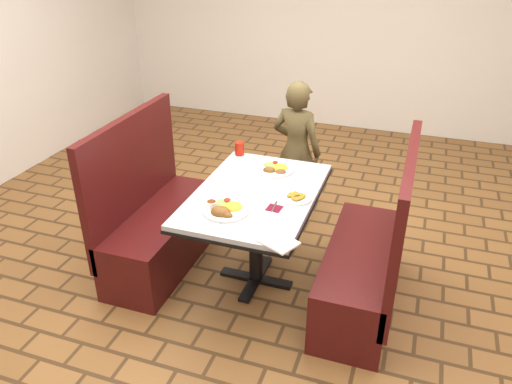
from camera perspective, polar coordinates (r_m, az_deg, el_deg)
room at (r=3.03m, az=-0.00°, el=19.79°), size 7.00×7.04×2.82m
dining_table at (r=3.44m, az=-0.00°, el=-1.41°), size 0.81×1.21×0.75m
booth_bench_left at (r=3.91m, az=-11.16°, el=-3.66°), size 0.47×1.20×1.17m
booth_bench_right at (r=3.48m, az=12.64°, el=-8.15°), size 0.47×1.20×1.17m
diner_person at (r=4.39m, az=4.64°, el=4.73°), size 0.50×0.38×1.24m
near_dinner_plate at (r=3.15m, az=-3.58°, el=-1.75°), size 0.30×0.30×0.09m
far_dinner_plate at (r=3.69m, az=2.22°, el=2.81°), size 0.27×0.27×0.07m
plantain_plate at (r=3.31m, az=4.67°, el=-0.61°), size 0.20×0.20×0.03m
maroon_napkin at (r=3.20m, az=2.11°, el=-1.86°), size 0.10×0.10×0.00m
spoon_utensil at (r=3.22m, az=2.13°, el=-1.62°), size 0.02×0.13×0.00m
red_tumbler at (r=3.95m, az=-1.90°, el=5.00°), size 0.07×0.07×0.11m
paper_napkin at (r=2.86m, az=2.54°, el=-5.71°), size 0.26×0.23×0.01m
knife_utensil at (r=3.12m, az=-3.08°, el=-2.52°), size 0.02×0.18×0.00m
fork_utensil at (r=3.10m, az=-3.65°, el=-2.79°), size 0.02×0.16×0.00m
lettuce_shreds at (r=3.44m, az=0.96°, el=0.36°), size 0.28×0.32×0.00m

